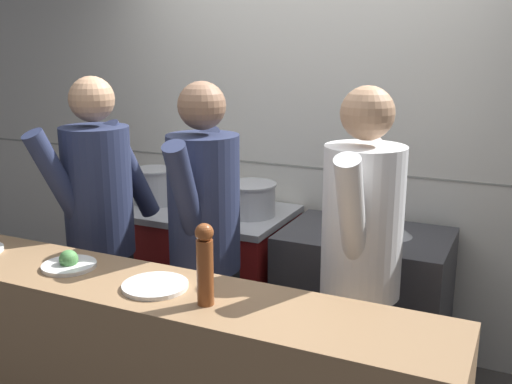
# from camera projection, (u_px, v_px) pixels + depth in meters

# --- Properties ---
(wall_back_tiled) EXTENTS (8.00, 0.06, 2.60)m
(wall_back_tiled) POSITION_uv_depth(u_px,v_px,m) (310.00, 143.00, 3.83)
(wall_back_tiled) COLOR silver
(wall_back_tiled) RESTS_ON ground_plane
(oven_range) EXTENTS (1.14, 0.71, 0.90)m
(oven_range) POSITION_uv_depth(u_px,v_px,m) (202.00, 274.00, 3.93)
(oven_range) COLOR maroon
(oven_range) RESTS_ON ground_plane
(prep_counter) EXTENTS (0.93, 0.65, 0.88)m
(prep_counter) POSITION_uv_depth(u_px,v_px,m) (363.00, 306.00, 3.49)
(prep_counter) COLOR #38383D
(prep_counter) RESTS_ON ground_plane
(stock_pot) EXTENTS (0.28, 0.28, 0.23)m
(stock_pot) POSITION_uv_depth(u_px,v_px,m) (154.00, 185.00, 3.92)
(stock_pot) COLOR #B7BABF
(stock_pot) RESTS_ON oven_range
(sauce_pot) EXTENTS (0.27, 0.27, 0.22)m
(sauce_pot) POSITION_uv_depth(u_px,v_px,m) (208.00, 189.00, 3.83)
(sauce_pot) COLOR beige
(sauce_pot) RESTS_ON oven_range
(braising_pot) EXTENTS (0.33, 0.33, 0.20)m
(braising_pot) POSITION_uv_depth(u_px,v_px,m) (250.00, 198.00, 3.66)
(braising_pot) COLOR #B7BABF
(braising_pot) RESTS_ON oven_range
(mixing_bowl_steel) EXTENTS (0.24, 0.24, 0.09)m
(mixing_bowl_steel) POSITION_uv_depth(u_px,v_px,m) (391.00, 228.00, 3.32)
(mixing_bowl_steel) COLOR #B7BABF
(mixing_bowl_steel) RESTS_ON prep_counter
(plated_dish_appetiser) EXTENTS (0.24, 0.24, 0.08)m
(plated_dish_appetiser) POSITION_uv_depth(u_px,v_px,m) (69.00, 263.00, 2.62)
(plated_dish_appetiser) COLOR white
(plated_dish_appetiser) RESTS_ON pass_counter
(plated_dish_dessert) EXTENTS (0.27, 0.27, 0.02)m
(plated_dish_dessert) POSITION_uv_depth(u_px,v_px,m) (155.00, 286.00, 2.41)
(plated_dish_dessert) COLOR white
(plated_dish_dessert) RESTS_ON pass_counter
(pepper_mill) EXTENTS (0.07, 0.07, 0.32)m
(pepper_mill) POSITION_uv_depth(u_px,v_px,m) (205.00, 263.00, 2.22)
(pepper_mill) COLOR brown
(pepper_mill) RESTS_ON pass_counter
(chef_head_cook) EXTENTS (0.46, 0.76, 1.77)m
(chef_head_cook) POSITION_uv_depth(u_px,v_px,m) (100.00, 224.00, 3.21)
(chef_head_cook) COLOR black
(chef_head_cook) RESTS_ON ground_plane
(chef_sous) EXTENTS (0.40, 0.77, 1.76)m
(chef_sous) POSITION_uv_depth(u_px,v_px,m) (205.00, 238.00, 3.00)
(chef_sous) COLOR black
(chef_sous) RESTS_ON ground_plane
(chef_line) EXTENTS (0.38, 0.77, 1.76)m
(chef_line) POSITION_uv_depth(u_px,v_px,m) (361.00, 261.00, 2.69)
(chef_line) COLOR black
(chef_line) RESTS_ON ground_plane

